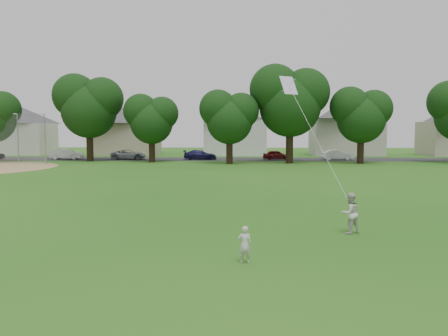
{
  "coord_description": "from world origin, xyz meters",
  "views": [
    {
      "loc": [
        0.6,
        -11.96,
        3.49
      ],
      "look_at": [
        0.11,
        2.0,
        2.3
      ],
      "focal_mm": 35.0,
      "sensor_mm": 36.0,
      "label": 1
    }
  ],
  "objects": [
    {
      "name": "older_boy",
      "position": [
        4.36,
        2.82,
        0.7
      ],
      "size": [
        0.84,
        0.77,
        1.4
      ],
      "primitive_type": "imported",
      "rotation": [
        0.0,
        0.0,
        3.58
      ],
      "color": "silver",
      "rests_on": "ground"
    },
    {
      "name": "ground",
      "position": [
        0.0,
        0.0,
        0.0
      ],
      "size": [
        160.0,
        160.0,
        0.0
      ],
      "primitive_type": "plane",
      "color": "#1B5613",
      "rests_on": "ground"
    },
    {
      "name": "tree_row",
      "position": [
        0.94,
        35.71,
        6.25
      ],
      "size": [
        84.34,
        10.11,
        10.93
      ],
      "color": "black",
      "rests_on": "ground"
    },
    {
      "name": "parked_cars",
      "position": [
        -9.43,
        41.0,
        0.62
      ],
      "size": [
        46.57,
        2.47,
        1.29
      ],
      "color": "black",
      "rests_on": "ground"
    },
    {
      "name": "house_row",
      "position": [
        2.12,
        52.0,
        4.71
      ],
      "size": [
        77.08,
        14.01,
        9.53
      ],
      "color": "silver",
      "rests_on": "ground"
    },
    {
      "name": "kite",
      "position": [
        3.53,
        4.92,
        3.23
      ],
      "size": [
        1.33,
        2.52,
        6.33
      ],
      "color": "white",
      "rests_on": "ground"
    },
    {
      "name": "street",
      "position": [
        0.0,
        42.0,
        0.01
      ],
      "size": [
        90.0,
        7.0,
        0.01
      ],
      "primitive_type": "cube",
      "color": "#2D2D30",
      "rests_on": "ground"
    },
    {
      "name": "toddler",
      "position": [
        0.75,
        -0.66,
        0.5
      ],
      "size": [
        0.37,
        0.25,
        1.0
      ],
      "primitive_type": "imported",
      "rotation": [
        0.0,
        0.0,
        3.18
      ],
      "color": "silver",
      "rests_on": "ground"
    }
  ]
}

